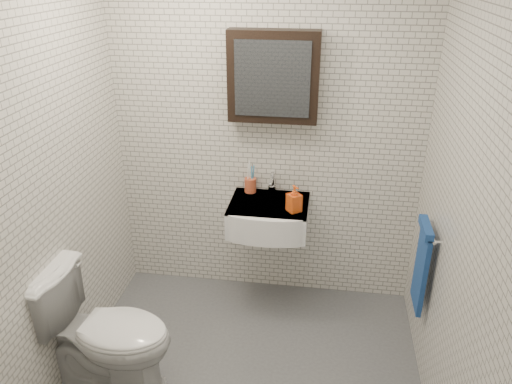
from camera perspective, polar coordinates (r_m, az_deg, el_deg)
ground at (r=3.38m, az=-1.29°, el=-20.17°), size 2.20×2.00×0.01m
room_shell at (r=2.55m, az=-1.61°, el=3.58°), size 2.22×2.02×2.51m
washbasin at (r=3.51m, az=1.41°, el=-2.92°), size 0.55×0.50×0.20m
faucet at (r=3.61m, az=1.82°, el=0.79°), size 0.06×0.20×0.15m
mirror_cabinet at (r=3.36m, az=2.00°, el=13.01°), size 0.60×0.15×0.60m
towel_rail at (r=3.23m, az=18.44°, el=-7.66°), size 0.09×0.30×0.58m
toothbrush_cup at (r=3.64m, az=-0.65°, el=0.88°), size 0.09×0.09×0.23m
soap_bottle at (r=3.36m, az=4.39°, el=-0.76°), size 0.12×0.12×0.19m
toilet at (r=3.17m, az=-16.94°, el=-15.11°), size 0.84×0.52×0.83m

